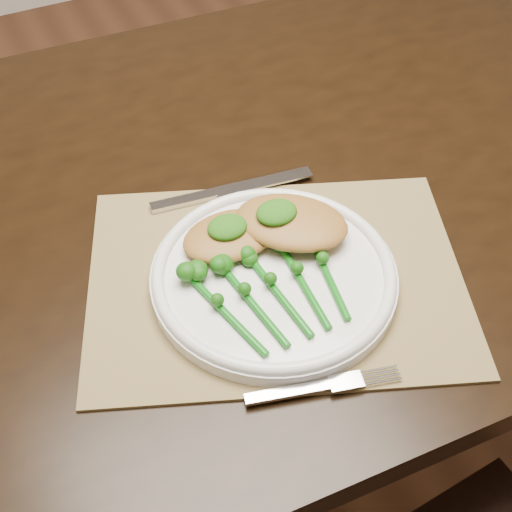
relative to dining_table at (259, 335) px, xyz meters
name	(u,v)px	position (x,y,z in m)	size (l,w,h in m)	color
floor	(240,416)	(-0.01, 0.07, -0.38)	(4.00, 4.00, 0.00)	brown
dining_table	(259,335)	(0.00, 0.00, 0.00)	(1.64, 0.96, 0.75)	black
placemat	(276,278)	(-0.07, -0.18, 0.37)	(0.45, 0.33, 0.00)	olive
dinner_plate	(274,275)	(-0.07, -0.19, 0.39)	(0.29, 0.29, 0.03)	white
knife	(217,193)	(-0.07, -0.02, 0.38)	(0.23, 0.05, 0.01)	silver
fork	(333,384)	(-0.08, -0.34, 0.38)	(0.17, 0.06, 0.01)	silver
chicken_fillet_left	(231,235)	(-0.10, -0.12, 0.41)	(0.12, 0.08, 0.02)	olive
chicken_fillet_right	(291,222)	(-0.02, -0.14, 0.41)	(0.14, 0.10, 0.03)	olive
pesto_dollop_left	(227,227)	(-0.10, -0.12, 0.42)	(0.05, 0.04, 0.02)	#15470A
pesto_dollop_right	(277,212)	(-0.04, -0.13, 0.43)	(0.05, 0.04, 0.02)	#15470A
broccolini_bundle	(279,295)	(-0.09, -0.22, 0.40)	(0.16, 0.17, 0.04)	#0B5A0D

